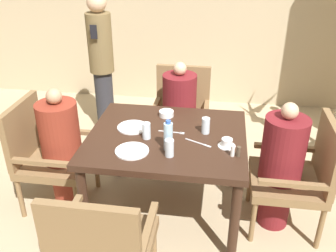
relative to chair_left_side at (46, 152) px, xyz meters
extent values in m
plane|color=tan|center=(1.01, 0.00, -0.49)|extent=(16.00, 16.00, 0.00)
cube|color=#331E14|center=(1.01, 0.00, 0.22)|extent=(1.19, 1.02, 0.05)
cylinder|color=#331E14|center=(0.48, -0.45, -0.15)|extent=(0.07, 0.07, 0.69)
cylinder|color=#331E14|center=(1.55, -0.45, -0.15)|extent=(0.07, 0.07, 0.69)
cylinder|color=#331E14|center=(0.48, 0.45, -0.15)|extent=(0.07, 0.07, 0.69)
cylinder|color=#331E14|center=(1.55, 0.45, -0.15)|extent=(0.07, 0.07, 0.69)
cube|color=brown|center=(0.09, 0.00, -0.09)|extent=(0.54, 0.54, 0.07)
cube|color=brown|center=(-0.16, 0.00, 0.19)|extent=(0.05, 0.54, 0.48)
cube|color=brown|center=(0.09, 0.25, 0.07)|extent=(0.49, 0.04, 0.04)
cube|color=brown|center=(0.09, -0.25, 0.07)|extent=(0.49, 0.04, 0.04)
cylinder|color=brown|center=(0.33, 0.24, -0.31)|extent=(0.04, 0.04, 0.37)
cylinder|color=brown|center=(0.33, -0.24, -0.31)|extent=(0.04, 0.04, 0.37)
cylinder|color=brown|center=(-0.15, 0.24, -0.31)|extent=(0.04, 0.04, 0.37)
cylinder|color=brown|center=(-0.15, -0.24, -0.31)|extent=(0.04, 0.04, 0.37)
cylinder|color=maroon|center=(0.15, 0.00, -0.27)|extent=(0.24, 0.24, 0.44)
cylinder|color=maroon|center=(0.15, 0.00, 0.20)|extent=(0.32, 0.32, 0.50)
sphere|color=tan|center=(0.15, 0.00, 0.51)|extent=(0.12, 0.12, 0.12)
cube|color=brown|center=(1.01, 0.84, -0.09)|extent=(0.54, 0.54, 0.07)
cube|color=brown|center=(1.01, 1.09, 0.19)|extent=(0.54, 0.05, 0.48)
cube|color=brown|center=(1.27, 0.84, 0.07)|extent=(0.04, 0.49, 0.04)
cube|color=brown|center=(0.76, 0.84, 0.07)|extent=(0.04, 0.49, 0.04)
cylinder|color=brown|center=(1.26, 0.60, -0.31)|extent=(0.04, 0.04, 0.37)
cylinder|color=brown|center=(0.77, 0.60, -0.31)|extent=(0.04, 0.04, 0.37)
cylinder|color=brown|center=(1.26, 1.08, -0.31)|extent=(0.04, 0.04, 0.37)
cylinder|color=brown|center=(0.77, 1.08, -0.31)|extent=(0.04, 0.04, 0.37)
cylinder|color=maroon|center=(1.01, 0.78, -0.27)|extent=(0.24, 0.24, 0.44)
cylinder|color=maroon|center=(1.01, 0.78, 0.19)|extent=(0.32, 0.32, 0.50)
sphere|color=tan|center=(1.01, 0.78, 0.50)|extent=(0.12, 0.12, 0.12)
cube|color=brown|center=(1.94, 0.00, -0.09)|extent=(0.54, 0.54, 0.07)
cube|color=brown|center=(2.19, 0.00, 0.19)|extent=(0.05, 0.54, 0.48)
cube|color=brown|center=(1.94, -0.25, 0.07)|extent=(0.49, 0.04, 0.04)
cube|color=brown|center=(1.94, 0.25, 0.07)|extent=(0.49, 0.04, 0.04)
cylinder|color=brown|center=(1.70, -0.24, -0.31)|extent=(0.04, 0.04, 0.37)
cylinder|color=brown|center=(1.70, 0.24, -0.31)|extent=(0.04, 0.04, 0.37)
cylinder|color=brown|center=(2.18, -0.24, -0.31)|extent=(0.04, 0.04, 0.37)
cylinder|color=brown|center=(2.18, 0.24, -0.31)|extent=(0.04, 0.04, 0.37)
cylinder|color=maroon|center=(1.88, 0.00, -0.27)|extent=(0.24, 0.24, 0.44)
cylinder|color=maroon|center=(1.88, 0.00, 0.20)|extent=(0.32, 0.32, 0.50)
sphere|color=tan|center=(1.88, 0.00, 0.51)|extent=(0.12, 0.12, 0.12)
cube|color=brown|center=(0.78, -0.84, -0.09)|extent=(0.54, 0.54, 0.07)
cube|color=brown|center=(0.78, -1.09, 0.19)|extent=(0.54, 0.05, 0.48)
cube|color=brown|center=(0.52, -0.84, 0.07)|extent=(0.04, 0.49, 0.04)
cube|color=brown|center=(1.03, -0.84, 0.07)|extent=(0.04, 0.49, 0.04)
cylinder|color=brown|center=(0.53, -0.60, -0.31)|extent=(0.04, 0.04, 0.37)
cylinder|color=brown|center=(1.02, -0.60, -0.31)|extent=(0.04, 0.04, 0.37)
cylinder|color=#2D2D33|center=(0.09, 1.32, -0.12)|extent=(0.20, 0.20, 0.74)
cylinder|color=brown|center=(0.09, 1.32, 0.56)|extent=(0.27, 0.27, 0.63)
sphere|color=tan|center=(0.09, 1.32, 0.97)|extent=(0.20, 0.20, 0.20)
cube|color=black|center=(0.09, 1.16, 0.71)|extent=(0.07, 0.01, 0.14)
cylinder|color=white|center=(0.81, -0.28, 0.25)|extent=(0.24, 0.24, 0.01)
cylinder|color=white|center=(0.73, 0.07, 0.25)|extent=(0.24, 0.24, 0.01)
cylinder|color=white|center=(1.46, -0.11, 0.25)|extent=(0.13, 0.13, 0.01)
cylinder|color=white|center=(1.46, -0.11, 0.28)|extent=(0.08, 0.08, 0.05)
cylinder|color=white|center=(0.96, 0.32, 0.27)|extent=(0.12, 0.12, 0.04)
cylinder|color=#A3C6DB|center=(1.05, -0.21, 0.35)|extent=(0.06, 0.06, 0.21)
cylinder|color=#3359B2|center=(1.05, -0.21, 0.46)|extent=(0.04, 0.04, 0.02)
cylinder|color=silver|center=(0.87, -0.07, 0.31)|extent=(0.06, 0.06, 0.12)
cylinder|color=silver|center=(1.30, 0.08, 0.31)|extent=(0.06, 0.06, 0.12)
cylinder|color=silver|center=(1.07, -0.29, 0.31)|extent=(0.06, 0.06, 0.12)
cylinder|color=white|center=(1.50, -0.23, 0.28)|extent=(0.03, 0.03, 0.08)
cylinder|color=#4C3D2D|center=(1.54, -0.23, 0.28)|extent=(0.03, 0.03, 0.08)
cube|color=silver|center=(1.03, 0.05, 0.25)|extent=(0.19, 0.02, 0.00)
cube|color=silver|center=(1.12, 0.04, 0.25)|extent=(0.04, 0.03, 0.00)
cube|color=silver|center=(1.24, -0.08, 0.25)|extent=(0.17, 0.09, 0.00)
cube|color=silver|center=(1.33, -0.12, 0.25)|extent=(0.06, 0.04, 0.00)
camera|label=1|loc=(1.39, -2.45, 1.62)|focal=40.00mm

